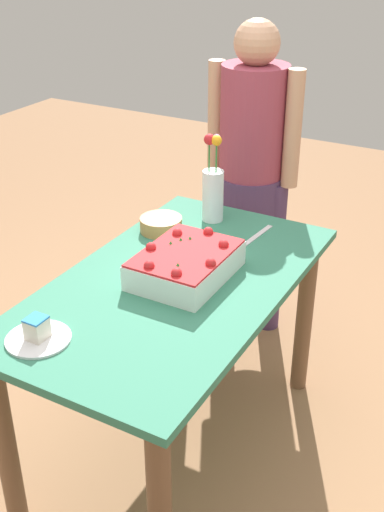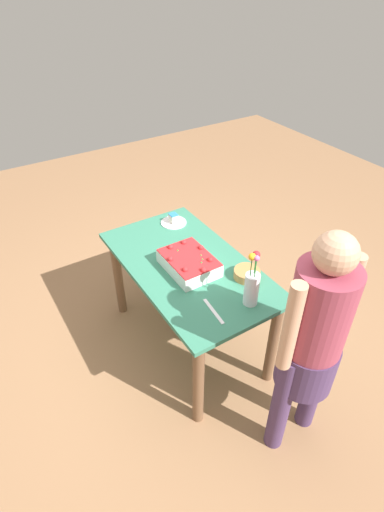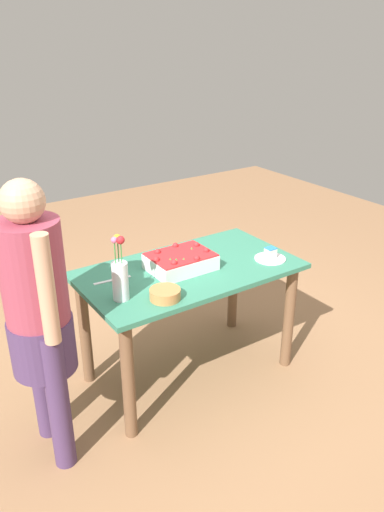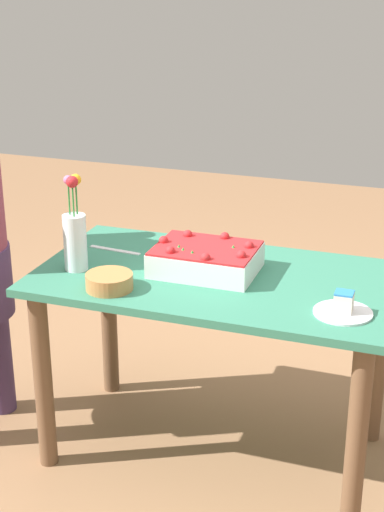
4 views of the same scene
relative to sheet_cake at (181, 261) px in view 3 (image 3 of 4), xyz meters
name	(u,v)px [view 3 (image 3 of 4)]	position (x,y,z in m)	size (l,w,h in m)	color
ground_plane	(189,371)	(-0.05, 0.02, -0.81)	(8.00, 8.00, 0.00)	#986D4A
dining_table	(189,289)	(-0.05, 0.02, -0.19)	(1.32, 0.73, 0.76)	#34795E
sheet_cake	(181,261)	(0.00, 0.00, 0.00)	(0.38, 0.28, 0.12)	white
serving_plate_with_slice	(270,256)	(-0.54, 0.20, -0.03)	(0.19, 0.19, 0.08)	white
cake_knife	(112,280)	(0.41, -0.09, -0.05)	(0.22, 0.02, 0.00)	silver
flower_vase	(120,277)	(0.46, 0.14, 0.08)	(0.09, 0.09, 0.36)	white
fruit_bowl	(165,294)	(0.27, 0.26, -0.02)	(0.17, 0.17, 0.06)	#BA7D45
person_standing	(38,310)	(0.91, 0.17, 0.05)	(0.31, 0.45, 1.49)	#483258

